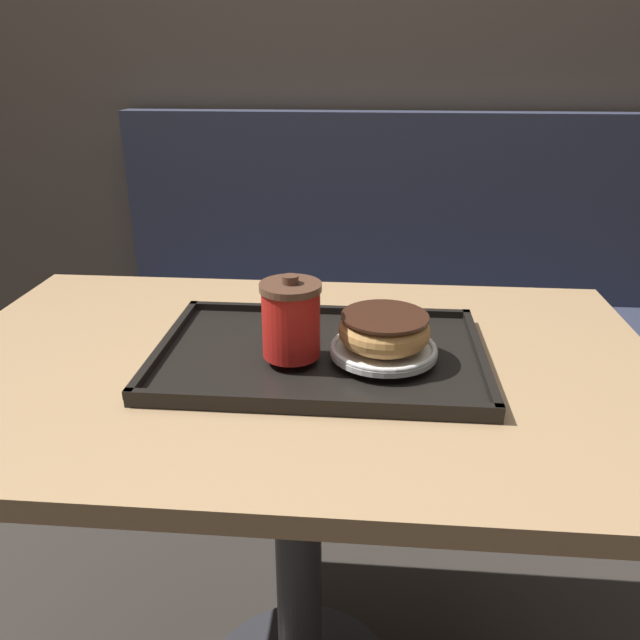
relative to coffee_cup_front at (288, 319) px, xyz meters
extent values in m
cube|color=brown|center=(0.00, 1.14, 0.40)|extent=(8.00, 0.05, 2.40)
cube|color=#33384C|center=(0.19, 0.87, -0.58)|extent=(1.61, 0.44, 0.45)
cube|color=#33384C|center=(0.19, 1.05, -0.08)|extent=(1.61, 0.08, 0.55)
cube|color=tan|center=(0.00, 0.04, -0.09)|extent=(1.09, 0.69, 0.03)
cylinder|color=#333338|center=(0.00, 0.04, -0.46)|extent=(0.08, 0.08, 0.70)
cube|color=black|center=(0.04, 0.03, -0.07)|extent=(0.48, 0.32, 0.01)
cube|color=black|center=(0.04, -0.12, -0.06)|extent=(0.48, 0.01, 0.01)
cube|color=black|center=(0.04, 0.19, -0.06)|extent=(0.48, 0.01, 0.01)
cube|color=black|center=(-0.19, 0.03, -0.06)|extent=(0.01, 0.32, 0.01)
cube|color=black|center=(0.27, 0.03, -0.06)|extent=(0.01, 0.32, 0.01)
cylinder|color=red|center=(0.00, 0.00, -0.01)|extent=(0.08, 0.08, 0.10)
cylinder|color=brown|center=(0.00, 0.00, 0.05)|extent=(0.09, 0.09, 0.01)
cylinder|color=brown|center=(0.00, 0.00, 0.06)|extent=(0.02, 0.02, 0.01)
cylinder|color=white|center=(0.13, 0.01, -0.05)|extent=(0.15, 0.15, 0.01)
torus|color=white|center=(0.13, 0.01, -0.04)|extent=(0.15, 0.15, 0.01)
torus|color=tan|center=(0.13, 0.01, -0.02)|extent=(0.13, 0.13, 0.04)
cylinder|color=#381E14|center=(0.13, 0.01, 0.00)|extent=(0.12, 0.12, 0.00)
ellipsoid|color=silver|center=(0.00, 0.08, -0.05)|extent=(0.03, 0.04, 0.01)
cube|color=silver|center=(-0.02, 0.14, -0.05)|extent=(0.03, 0.10, 0.00)
camera|label=1|loc=(0.11, -0.79, 0.34)|focal=35.00mm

